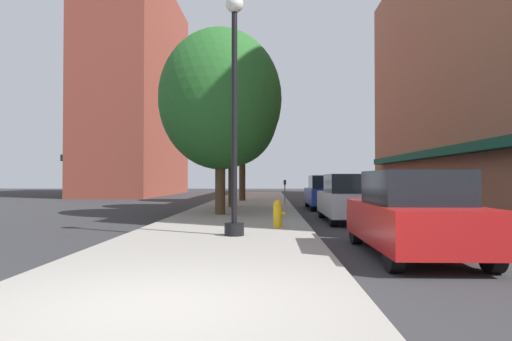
% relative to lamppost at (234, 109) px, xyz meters
% --- Properties ---
extents(ground_plane, '(90.00, 90.00, 0.00)m').
position_rel_lamppost_xyz_m(ground_plane, '(3.63, 11.90, -3.20)').
color(ground_plane, '#2D2D30').
extents(sidewalk_slab, '(4.80, 50.00, 0.12)m').
position_rel_lamppost_xyz_m(sidewalk_slab, '(-0.37, 12.90, -3.14)').
color(sidewalk_slab, gray).
rests_on(sidewalk_slab, ground).
extents(building_right_brick, '(6.80, 40.00, 18.70)m').
position_rel_lamppost_xyz_m(building_right_brick, '(14.62, 15.90, 6.12)').
color(building_right_brick, '#9E6047').
rests_on(building_right_brick, ground).
extents(building_far_background, '(6.80, 18.00, 19.11)m').
position_rel_lamppost_xyz_m(building_far_background, '(-11.38, 30.90, 6.33)').
color(building_far_background, brown).
rests_on(building_far_background, ground).
extents(lamppost, '(0.48, 0.48, 5.90)m').
position_rel_lamppost_xyz_m(lamppost, '(0.00, 0.00, 0.00)').
color(lamppost, black).
rests_on(lamppost, sidewalk_slab).
extents(fire_hydrant, '(0.33, 0.26, 0.79)m').
position_rel_lamppost_xyz_m(fire_hydrant, '(1.09, 1.84, -2.68)').
color(fire_hydrant, gold).
rests_on(fire_hydrant, sidewalk_slab).
extents(parking_meter_near, '(0.14, 0.09, 1.31)m').
position_rel_lamppost_xyz_m(parking_meter_near, '(1.68, 13.86, -2.25)').
color(parking_meter_near, slate).
rests_on(parking_meter_near, sidewalk_slab).
extents(tree_near, '(4.79, 4.79, 7.25)m').
position_rel_lamppost_xyz_m(tree_near, '(-1.07, 6.60, 1.40)').
color(tree_near, '#4C3823').
rests_on(tree_near, sidewalk_slab).
extents(tree_mid, '(4.13, 4.13, 7.33)m').
position_rel_lamppost_xyz_m(tree_mid, '(-0.89, 17.80, 1.85)').
color(tree_mid, '#422D1E').
rests_on(tree_mid, sidewalk_slab).
extents(tree_far, '(4.44, 4.44, 7.10)m').
position_rel_lamppost_xyz_m(tree_far, '(-0.96, 11.08, 1.45)').
color(tree_far, '#422D1E').
rests_on(tree_far, sidewalk_slab).
extents(car_red, '(1.80, 4.30, 1.66)m').
position_rel_lamppost_xyz_m(car_red, '(3.63, -2.14, -2.39)').
color(car_red, black).
rests_on(car_red, ground).
extents(car_silver, '(1.80, 4.30, 1.66)m').
position_rel_lamppost_xyz_m(car_silver, '(3.63, 4.83, -2.39)').
color(car_silver, black).
rests_on(car_silver, ground).
extents(car_blue, '(1.80, 4.30, 1.66)m').
position_rel_lamppost_xyz_m(car_blue, '(3.63, 11.51, -2.39)').
color(car_blue, black).
rests_on(car_blue, ground).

